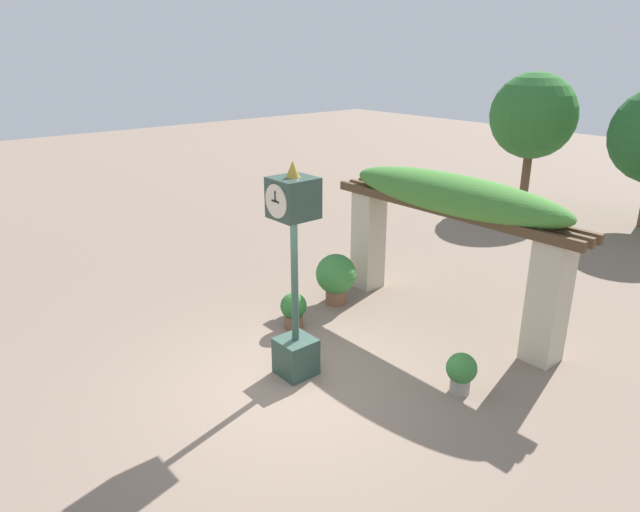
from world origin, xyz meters
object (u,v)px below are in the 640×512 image
at_px(potted_plant_far_left, 336,276).
at_px(potted_plant_near_left, 461,371).
at_px(pedestal_clock, 295,273).
at_px(potted_plant_near_right, 294,309).

bearing_deg(potted_plant_far_left, potted_plant_near_left, -10.85).
height_order(pedestal_clock, potted_plant_near_left, pedestal_clock).
height_order(pedestal_clock, potted_plant_near_right, pedestal_clock).
xyz_separation_m(potted_plant_near_left, potted_plant_far_left, (-3.60, 0.69, 0.23)).
xyz_separation_m(potted_plant_near_right, potted_plant_far_left, (-0.32, 1.33, 0.21)).
height_order(potted_plant_near_left, potted_plant_far_left, potted_plant_far_left).
relative_size(potted_plant_near_right, potted_plant_far_left, 0.67).
xyz_separation_m(pedestal_clock, potted_plant_near_right, (-1.26, 0.93, -1.34)).
xyz_separation_m(pedestal_clock, potted_plant_far_left, (-1.58, 2.25, -1.13)).
bearing_deg(pedestal_clock, potted_plant_near_right, 143.70).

